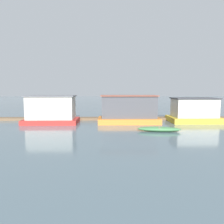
{
  "coord_description": "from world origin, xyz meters",
  "views": [
    {
      "loc": [
        -0.6,
        -26.02,
        4.02
      ],
      "look_at": [
        0.0,
        -1.0,
        1.4
      ],
      "focal_mm": 35.0,
      "sensor_mm": 36.0,
      "label": 1
    }
  ],
  "objects_px": {
    "houseboat_orange": "(129,110)",
    "dinghy_green": "(159,129)",
    "houseboat_yellow": "(194,111)",
    "houseboat_red": "(51,110)"
  },
  "relations": [
    {
      "from": "houseboat_yellow",
      "to": "dinghy_green",
      "type": "relative_size",
      "value": 1.44
    },
    {
      "from": "houseboat_yellow",
      "to": "houseboat_orange",
      "type": "bearing_deg",
      "value": -174.53
    },
    {
      "from": "houseboat_orange",
      "to": "houseboat_yellow",
      "type": "height_order",
      "value": "houseboat_orange"
    },
    {
      "from": "houseboat_yellow",
      "to": "dinghy_green",
      "type": "height_order",
      "value": "houseboat_yellow"
    },
    {
      "from": "houseboat_orange",
      "to": "dinghy_green",
      "type": "distance_m",
      "value": 6.03
    },
    {
      "from": "houseboat_yellow",
      "to": "dinghy_green",
      "type": "bearing_deg",
      "value": -133.18
    },
    {
      "from": "houseboat_red",
      "to": "houseboat_yellow",
      "type": "height_order",
      "value": "houseboat_red"
    },
    {
      "from": "houseboat_yellow",
      "to": "houseboat_red",
      "type": "bearing_deg",
      "value": -177.59
    },
    {
      "from": "houseboat_orange",
      "to": "houseboat_yellow",
      "type": "xyz_separation_m",
      "value": [
        8.16,
        0.78,
        -0.19
      ]
    },
    {
      "from": "houseboat_orange",
      "to": "houseboat_red",
      "type": "bearing_deg",
      "value": 179.66
    }
  ]
}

